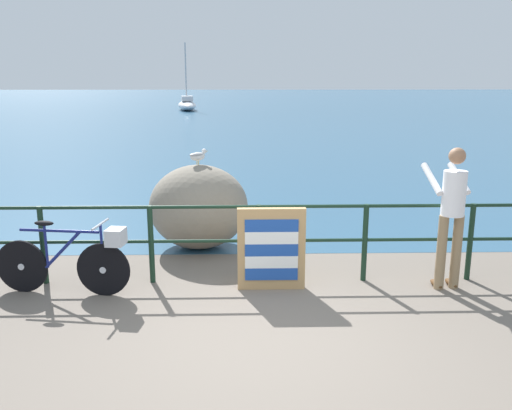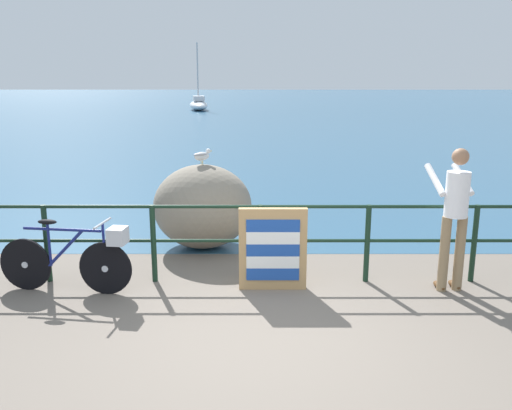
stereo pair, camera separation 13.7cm
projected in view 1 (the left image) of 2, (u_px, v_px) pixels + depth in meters
name	position (u px, v px, depth m)	size (l,w,h in m)	color
ground_plane	(247.00, 134.00, 24.93)	(120.00, 120.00, 0.10)	#6B6056
sea_surface	(245.00, 102.00, 51.84)	(120.00, 90.00, 0.01)	#2D5675
promenade_railing	(258.00, 234.00, 6.91)	(8.31, 0.07, 1.02)	black
bicycle	(73.00, 258.00, 6.54)	(1.69, 0.48, 0.92)	black
person_at_railing	(451.00, 211.00, 6.61)	(0.50, 0.66, 1.78)	#8C7251
folded_deckchair_stack	(271.00, 249.00, 6.69)	(0.84, 0.10, 1.04)	tan
breakwater_boulder_main	(199.00, 207.00, 8.29)	(1.51, 1.37, 1.29)	gray
seagull	(198.00, 156.00, 8.16)	(0.30, 0.27, 0.23)	gold
sailboat	(187.00, 105.00, 40.50)	(2.01, 4.55, 4.90)	white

